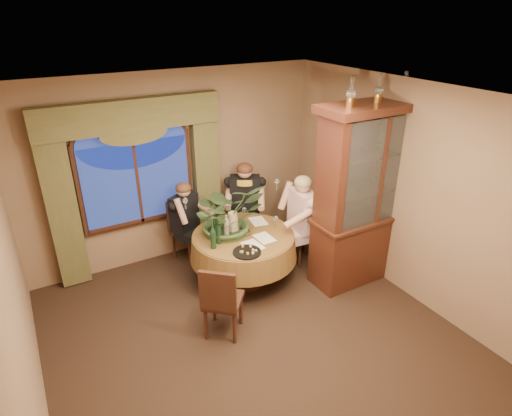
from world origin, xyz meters
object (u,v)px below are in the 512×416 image
oil_lamp_left (351,91)px  chair_back (189,230)px  chair_back_right (242,218)px  chair_right (303,232)px  chair_front_left (223,298)px  centerpiece_plant (227,190)px  person_pink (302,223)px  wine_bottle_0 (215,223)px  wine_bottle_2 (218,232)px  wine_bottle_3 (226,227)px  dining_table (244,258)px  stoneware_vase (233,223)px  china_cabinet (366,196)px  olive_bowl (245,233)px  oil_lamp_right (405,85)px  person_scarf (245,206)px  oil_lamp_center (379,88)px  person_back (185,223)px  wine_bottle_1 (213,237)px

oil_lamp_left → chair_back: bearing=132.0°
chair_back_right → chair_right: bearing=149.7°
chair_front_left → centerpiece_plant: 1.44m
person_pink → wine_bottle_0: size_ratio=4.42×
chair_back_right → person_pink: bearing=140.6°
chair_front_left → chair_back_right: bearing=97.1°
chair_back → wine_bottle_2: wine_bottle_2 is taller
chair_back_right → wine_bottle_3: 1.22m
dining_table → wine_bottle_2: bearing=-172.4°
chair_back_right → stoneware_vase: size_ratio=3.17×
wine_bottle_3 → china_cabinet: bearing=-22.8°
olive_bowl → wine_bottle_2: bearing=-175.5°
olive_bowl → oil_lamp_right: bearing=-19.2°
oil_lamp_left → chair_back: oil_lamp_left is taller
person_scarf → centerpiece_plant: centerpiece_plant is taller
oil_lamp_center → wine_bottle_3: (-1.74, 0.73, -1.76)m
chair_back → person_pink: (1.35, -1.06, 0.25)m
wine_bottle_3 → stoneware_vase: bearing=30.8°
person_back → chair_front_left: bearing=53.4°
chair_front_left → person_pink: (1.63, 0.72, 0.25)m
person_pink → person_scarf: bearing=31.3°
oil_lamp_center → wine_bottle_3: size_ratio=1.03×
oil_lamp_right → chair_right: size_ratio=0.35×
oil_lamp_right → wine_bottle_1: 3.07m
chair_right → chair_back: (-1.47, 0.92, 0.00)m
dining_table → person_pink: 0.99m
chair_back_right → person_scarf: bearing=121.3°
oil_lamp_left → wine_bottle_3: size_ratio=1.03×
chair_back → person_scarf: 0.95m
wine_bottle_0 → dining_table: bearing=-32.9°
oil_lamp_left → chair_front_left: oil_lamp_left is taller
dining_table → chair_right: (1.04, 0.05, 0.10)m
wine_bottle_0 → wine_bottle_1: size_ratio=1.00×
wine_bottle_1 → wine_bottle_3: size_ratio=1.00×
oil_lamp_center → person_pink: size_ratio=0.23×
stoneware_vase → wine_bottle_0: wine_bottle_0 is taller
person_back → wine_bottle_1: 1.05m
person_back → centerpiece_plant: 1.07m
olive_bowl → wine_bottle_3: 0.29m
oil_lamp_right → wine_bottle_0: bearing=158.3°
wine_bottle_1 → person_scarf: bearing=44.3°
oil_lamp_right → chair_back: oil_lamp_right is taller
person_scarf → stoneware_vase: bearing=81.0°
person_pink → china_cabinet: bearing=-130.4°
dining_table → oil_lamp_right: bearing=-19.6°
chair_front_left → wine_bottle_3: (0.48, 0.85, 0.44)m
wine_bottle_0 → wine_bottle_3: same height
olive_bowl → wine_bottle_3: size_ratio=0.47×
oil_lamp_center → person_scarf: 2.68m
chair_right → dining_table: bearing=90.0°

